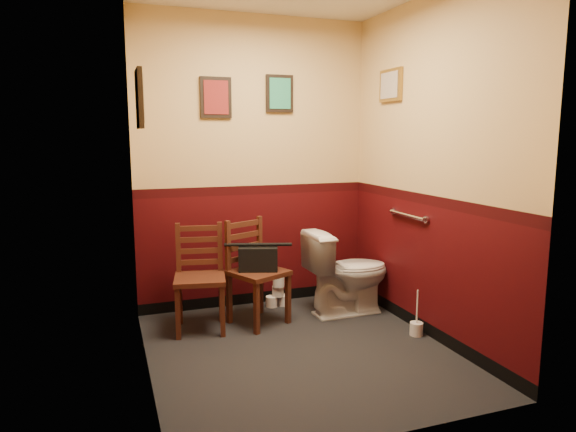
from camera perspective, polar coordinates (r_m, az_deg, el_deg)
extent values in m
cube|color=black|center=(4.02, 1.24, -14.77)|extent=(2.20, 2.40, 0.00)
cube|color=#3A0709|center=(4.83, -3.83, 5.77)|extent=(2.20, 0.00, 2.70)
cube|color=#3A0709|center=(2.61, 10.82, 2.93)|extent=(2.20, 0.00, 2.70)
cube|color=#3A0709|center=(3.45, -16.04, 4.18)|extent=(0.00, 2.40, 2.70)
cube|color=#3A0709|center=(4.21, 15.49, 5.00)|extent=(0.00, 2.40, 2.70)
cylinder|color=silver|center=(4.44, 13.05, 0.08)|extent=(0.03, 0.50, 0.03)
cylinder|color=silver|center=(4.25, 15.10, -0.39)|extent=(0.02, 0.06, 0.06)
cylinder|color=silver|center=(4.66, 11.60, 0.54)|extent=(0.02, 0.06, 0.06)
cube|color=black|center=(4.73, -8.03, 12.91)|extent=(0.28, 0.03, 0.36)
cube|color=maroon|center=(4.71, -7.99, 12.92)|extent=(0.22, 0.01, 0.30)
cube|color=black|center=(4.89, -0.95, 13.45)|extent=(0.26, 0.03, 0.34)
cube|color=#2B8C68|center=(4.88, -0.89, 13.46)|extent=(0.20, 0.01, 0.28)
cube|color=black|center=(3.55, -16.21, 12.38)|extent=(0.03, 0.30, 0.38)
cube|color=tan|center=(3.55, -15.93, 12.39)|extent=(0.01, 0.24, 0.31)
cube|color=olive|center=(4.72, 11.35, 14.06)|extent=(0.03, 0.34, 0.28)
cube|color=tan|center=(4.71, 11.17, 14.07)|extent=(0.01, 0.28, 0.22)
imported|color=white|center=(4.73, 6.63, -6.26)|extent=(0.79, 0.45, 0.76)
cylinder|color=silver|center=(4.41, 14.07, -12.07)|extent=(0.11, 0.11, 0.11)
cylinder|color=silver|center=(4.35, 14.16, -9.89)|extent=(0.01, 0.01, 0.30)
cube|color=#421F13|center=(4.34, -9.77, -6.89)|extent=(0.48, 0.48, 0.04)
cube|color=#421F13|center=(4.24, -12.14, -10.47)|extent=(0.05, 0.05, 0.44)
cube|color=#421F13|center=(4.58, -11.92, -9.00)|extent=(0.05, 0.05, 0.44)
cube|color=#421F13|center=(4.24, -7.28, -10.36)|extent=(0.05, 0.05, 0.44)
cube|color=#421F13|center=(4.57, -7.44, -8.90)|extent=(0.05, 0.05, 0.44)
cube|color=#421F13|center=(4.47, -12.10, -3.58)|extent=(0.04, 0.04, 0.44)
cube|color=#421F13|center=(4.46, -7.55, -3.47)|extent=(0.04, 0.04, 0.44)
cube|color=#421F13|center=(4.49, -9.79, -5.06)|extent=(0.33, 0.09, 0.04)
cube|color=#421F13|center=(4.46, -9.82, -3.83)|extent=(0.33, 0.09, 0.04)
cube|color=#421F13|center=(4.44, -9.86, -2.60)|extent=(0.33, 0.09, 0.04)
cube|color=#421F13|center=(4.43, -9.89, -1.35)|extent=(0.33, 0.09, 0.04)
cube|color=#421F13|center=(4.44, -3.32, -6.30)|extent=(0.56, 0.56, 0.04)
cube|color=#421F13|center=(4.26, -3.51, -10.13)|extent=(0.05, 0.05, 0.45)
cube|color=#421F13|center=(4.52, -6.56, -9.02)|extent=(0.05, 0.05, 0.45)
cube|color=#421F13|center=(4.49, 0.00, -9.09)|extent=(0.05, 0.05, 0.45)
cube|color=#421F13|center=(4.74, -3.09, -8.12)|extent=(0.05, 0.05, 0.45)
cube|color=#421F13|center=(4.41, -6.70, -3.42)|extent=(0.05, 0.05, 0.45)
cube|color=#421F13|center=(4.63, -3.18, -2.77)|extent=(0.05, 0.05, 0.45)
cube|color=#421F13|center=(4.55, -4.88, -4.63)|extent=(0.32, 0.17, 0.05)
cube|color=#421F13|center=(4.52, -4.89, -3.40)|extent=(0.32, 0.17, 0.05)
cube|color=#421F13|center=(4.50, -4.91, -2.15)|extent=(0.32, 0.17, 0.05)
cube|color=#421F13|center=(4.49, -4.93, -0.90)|extent=(0.32, 0.17, 0.05)
cube|color=black|center=(4.40, -3.33, -4.76)|extent=(0.36, 0.26, 0.21)
cylinder|color=black|center=(4.38, -3.34, -3.19)|extent=(0.28, 0.12, 0.03)
cylinder|color=silver|center=(4.96, -1.83, -9.47)|extent=(0.11, 0.11, 0.10)
cylinder|color=silver|center=(4.99, -0.50, -9.33)|extent=(0.11, 0.11, 0.10)
cylinder|color=silver|center=(4.94, -1.13, -8.33)|extent=(0.11, 0.11, 0.10)
cylinder|color=silver|center=(4.89, -1.05, -7.28)|extent=(0.11, 0.11, 0.10)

